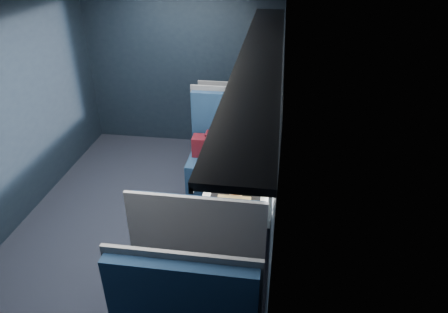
# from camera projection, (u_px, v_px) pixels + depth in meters

# --- Properties ---
(ground) EXTENTS (2.80, 4.20, 0.01)m
(ground) POSITION_uv_depth(u_px,v_px,m) (145.00, 224.00, 4.50)
(ground) COLOR black
(room_shell) EXTENTS (3.00, 4.40, 2.40)m
(room_shell) POSITION_uv_depth(u_px,v_px,m) (132.00, 102.00, 3.77)
(room_shell) COLOR black
(room_shell) RESTS_ON ground
(table) EXTENTS (0.62, 1.00, 0.74)m
(table) POSITION_uv_depth(u_px,v_px,m) (237.00, 182.00, 4.05)
(table) COLOR #54565E
(table) RESTS_ON ground
(seat_bay_near) EXTENTS (1.04, 0.62, 1.26)m
(seat_bay_near) POSITION_uv_depth(u_px,v_px,m) (229.00, 158.00, 4.94)
(seat_bay_near) COLOR #0C1C36
(seat_bay_near) RESTS_ON ground
(seat_bay_far) EXTENTS (1.04, 0.62, 1.26)m
(seat_bay_far) POSITION_uv_depth(u_px,v_px,m) (204.00, 260.00, 3.44)
(seat_bay_far) COLOR #0C1C36
(seat_bay_far) RESTS_ON ground
(seat_row_front) EXTENTS (1.04, 0.51, 1.16)m
(seat_row_front) POSITION_uv_depth(u_px,v_px,m) (238.00, 127.00, 5.74)
(seat_row_front) COLOR #0C1C36
(seat_row_front) RESTS_ON ground
(man) EXTENTS (0.53, 0.56, 1.32)m
(man) POSITION_uv_depth(u_px,v_px,m) (249.00, 145.00, 4.61)
(man) COLOR black
(man) RESTS_ON ground
(woman) EXTENTS (0.53, 0.56, 1.32)m
(woman) POSITION_uv_depth(u_px,v_px,m) (236.00, 221.00, 3.40)
(woman) COLOR black
(woman) RESTS_ON ground
(papers) EXTENTS (0.54, 0.77, 0.01)m
(papers) POSITION_uv_depth(u_px,v_px,m) (241.00, 179.00, 3.95)
(papers) COLOR white
(papers) RESTS_ON table
(laptop) EXTENTS (0.32, 0.37, 0.24)m
(laptop) POSITION_uv_depth(u_px,v_px,m) (262.00, 167.00, 4.02)
(laptop) COLOR silver
(laptop) RESTS_ON table
(bottle_small) EXTENTS (0.07, 0.07, 0.24)m
(bottle_small) POSITION_uv_depth(u_px,v_px,m) (262.00, 159.00, 4.09)
(bottle_small) COLOR silver
(bottle_small) RESTS_ON table
(cup) EXTENTS (0.07, 0.07, 0.10)m
(cup) POSITION_uv_depth(u_px,v_px,m) (267.00, 155.00, 4.27)
(cup) COLOR white
(cup) RESTS_ON table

